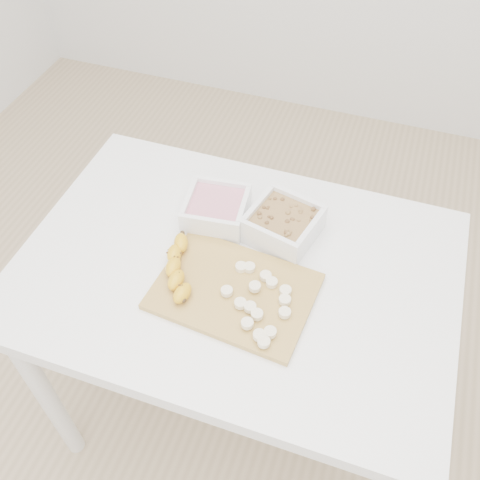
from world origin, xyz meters
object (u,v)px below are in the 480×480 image
(banana, at_px, (179,269))
(cutting_board, at_px, (234,291))
(table, at_px, (236,291))
(bowl_yogurt, at_px, (216,209))
(bowl_granola, at_px, (283,224))

(banana, bearing_deg, cutting_board, -13.61)
(table, xyz_separation_m, banana, (-0.11, -0.07, 0.13))
(cutting_board, bearing_deg, bowl_yogurt, 120.25)
(bowl_granola, bearing_deg, cutting_board, -104.28)
(bowl_granola, bearing_deg, table, -119.20)
(table, distance_m, banana, 0.18)
(cutting_board, distance_m, banana, 0.13)
(cutting_board, bearing_deg, table, 106.73)
(table, relative_size, cutting_board, 2.95)
(bowl_granola, relative_size, banana, 0.99)
(table, height_order, banana, banana)
(bowl_granola, bearing_deg, banana, -132.17)
(bowl_yogurt, distance_m, banana, 0.20)
(table, bearing_deg, banana, -147.26)
(cutting_board, height_order, banana, banana)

